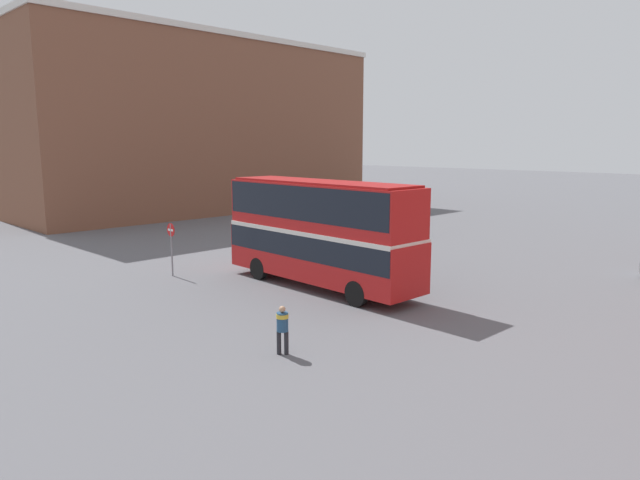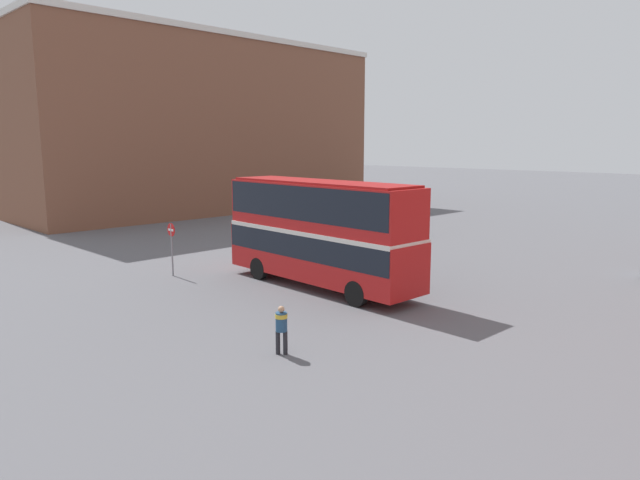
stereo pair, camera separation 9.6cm
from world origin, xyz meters
name	(u,v)px [view 2 (the right image)]	position (x,y,z in m)	size (l,w,h in m)	color
ground_plane	(318,283)	(0.00, 0.00, 0.00)	(240.00, 240.00, 0.00)	#5B5B60
building_row_left	(205,126)	(-29.95, 13.85, 8.26)	(11.67, 35.30, 16.51)	brown
double_decker_bus	(320,227)	(0.57, -0.45, 2.79)	(10.53, 2.86, 4.88)	red
pedestrian_foreground	(281,325)	(5.78, -7.33, 0.96)	(0.54, 0.54, 1.56)	#232328
parked_car_kerb_near	(388,225)	(-6.64, 13.61, 0.78)	(4.55, 1.86, 1.52)	black
no_entry_sign	(172,240)	(-6.23, -4.08, 1.80)	(0.66, 0.08, 2.66)	gray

